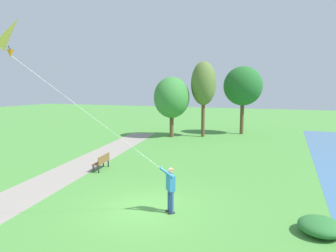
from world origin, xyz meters
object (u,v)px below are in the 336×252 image
object	(u,v)px
tree_treeline_right	(243,86)
flying_kite	(19,38)
tree_horizon_far	(204,84)
person_kite_flyer	(170,186)
tree_treeline_center	(172,98)
park_bench_near_walkway	(102,161)
lakeside_shrub	(320,226)

from	to	relation	value
tree_treeline_right	flying_kite	bearing A→B (deg)	-97.40
tree_treeline_right	tree_horizon_far	xyz separation A→B (m)	(-3.21, -3.17, 0.21)
tree_treeline_right	person_kite_flyer	bearing A→B (deg)	-89.14
tree_treeline_center	person_kite_flyer	bearing A→B (deg)	-69.42
flying_kite	tree_treeline_center	distance (m)	20.35
park_bench_near_walkway	tree_treeline_right	bearing A→B (deg)	71.98
person_kite_flyer	flying_kite	distance (m)	7.02
tree_treeline_center	tree_horizon_far	world-z (taller)	tree_horizon_far
park_bench_near_walkway	lakeside_shrub	world-z (taller)	park_bench_near_walkway
flying_kite	park_bench_near_walkway	size ratio (longest dim) A/B	3.17
tree_treeline_center	tree_horizon_far	bearing A→B (deg)	24.87
park_bench_near_walkway	tree_treeline_center	bearing A→B (deg)	92.08
park_bench_near_walkway	tree_treeline_center	world-z (taller)	tree_treeline_center
person_kite_flyer	park_bench_near_walkway	distance (m)	7.20
person_kite_flyer	tree_horizon_far	size ratio (longest dim) A/B	0.26
tree_treeline_center	lakeside_shrub	xyz separation A→B (m)	(11.39, -16.49, -3.49)
tree_treeline_center	lakeside_shrub	bearing A→B (deg)	-55.36
park_bench_near_walkway	tree_horizon_far	world-z (taller)	tree_horizon_far
lakeside_shrub	tree_horizon_far	bearing A→B (deg)	116.00
park_bench_near_walkway	person_kite_flyer	bearing A→B (deg)	-36.04
tree_treeline_center	tree_horizon_far	xyz separation A→B (m)	(2.73, 1.27, 1.28)
park_bench_near_walkway	tree_treeline_center	distance (m)	12.87
flying_kite	lakeside_shrub	distance (m)	11.02
park_bench_near_walkway	lakeside_shrub	distance (m)	11.67
person_kite_flyer	tree_treeline_right	xyz separation A→B (m)	(-0.32, 21.11, 3.77)
park_bench_near_walkway	tree_treeline_right	xyz separation A→B (m)	(5.49, 16.89, 4.31)
flying_kite	tree_treeline_right	bearing A→B (deg)	82.60
person_kite_flyer	tree_treeline_right	world-z (taller)	tree_treeline_right
flying_kite	tree_horizon_far	distance (m)	21.32
tree_treeline_right	tree_treeline_center	size ratio (longest dim) A/B	1.19
tree_treeline_center	lakeside_shrub	world-z (taller)	tree_treeline_center
lakeside_shrub	tree_treeline_right	bearing A→B (deg)	104.59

